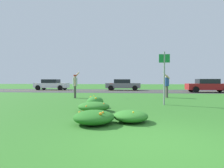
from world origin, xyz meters
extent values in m
plane|color=#2D6B23|center=(0.00, 10.21, 0.00)|extent=(120.00, 120.00, 0.00)
cube|color=#38383A|center=(0.00, 20.41, 0.00)|extent=(120.00, 8.42, 0.01)
cube|color=yellow|center=(0.00, 20.41, 0.01)|extent=(120.00, 0.16, 0.00)
ellipsoid|color=#2D7526|center=(-2.14, 4.00, 0.20)|extent=(1.28, 1.25, 0.39)
sphere|color=orange|center=(-1.98, 4.38, 0.26)|extent=(0.09, 0.09, 0.09)
sphere|color=orange|center=(-2.41, 4.46, 0.22)|extent=(0.09, 0.09, 0.09)
sphere|color=orange|center=(-1.71, 3.87, 0.33)|extent=(0.08, 0.08, 0.08)
sphere|color=orange|center=(-2.32, 3.47, 0.26)|extent=(0.08, 0.08, 0.08)
sphere|color=orange|center=(-1.79, 4.32, 0.23)|extent=(0.05, 0.05, 0.05)
ellipsoid|color=#23661E|center=(-1.66, 1.64, 0.20)|extent=(1.19, 1.26, 0.40)
sphere|color=orange|center=(-1.37, 1.43, 0.38)|extent=(0.06, 0.06, 0.06)
sphere|color=orange|center=(-1.40, 1.27, 0.37)|extent=(0.08, 0.08, 0.08)
sphere|color=orange|center=(-1.27, 1.58, 0.25)|extent=(0.09, 0.09, 0.09)
sphere|color=orange|center=(-2.01, 1.78, 0.32)|extent=(0.08, 0.08, 0.08)
sphere|color=orange|center=(-2.10, 1.68, 0.32)|extent=(0.08, 0.08, 0.08)
ellipsoid|color=#2D7526|center=(-0.61, 2.07, 0.18)|extent=(1.05, 1.10, 0.35)
sphere|color=yellow|center=(-0.64, 2.42, 0.27)|extent=(0.06, 0.06, 0.06)
sphere|color=yellow|center=(-0.34, 1.78, 0.25)|extent=(0.05, 0.05, 0.05)
sphere|color=yellow|center=(-0.53, 1.61, 0.37)|extent=(0.05, 0.05, 0.05)
ellipsoid|color=#337F2D|center=(-2.31, 5.14, 0.26)|extent=(0.78, 0.85, 0.53)
sphere|color=yellow|center=(-2.43, 5.44, 0.50)|extent=(0.06, 0.06, 0.06)
sphere|color=yellow|center=(-2.13, 5.29, 0.31)|extent=(0.05, 0.05, 0.05)
sphere|color=yellow|center=(-2.38, 5.22, 0.54)|extent=(0.06, 0.06, 0.06)
sphere|color=yellow|center=(-2.52, 5.17, 0.49)|extent=(0.08, 0.08, 0.08)
sphere|color=yellow|center=(-2.23, 4.87, 0.46)|extent=(0.09, 0.09, 0.09)
sphere|color=yellow|center=(-2.56, 5.00, 0.40)|extent=(0.05, 0.05, 0.05)
sphere|color=yellow|center=(-2.10, 5.20, 0.35)|extent=(0.06, 0.06, 0.06)
cube|color=#93969B|center=(1.07, 6.65, 1.39)|extent=(0.07, 0.10, 2.78)
cube|color=#197F38|center=(1.07, 6.62, 2.43)|extent=(0.56, 0.03, 0.44)
cylinder|color=#B2B2B7|center=(-4.77, 10.08, 1.18)|extent=(0.34, 0.34, 0.62)
sphere|color=tan|center=(-4.77, 10.08, 1.59)|extent=(0.21, 0.21, 0.21)
cylinder|color=#4C4742|center=(-4.78, 10.17, 0.44)|extent=(0.14, 0.14, 0.87)
cylinder|color=#4C4742|center=(-4.75, 10.00, 0.44)|extent=(0.14, 0.14, 0.87)
cylinder|color=tan|center=(-4.72, 10.29, 1.66)|extent=(0.46, 0.16, 0.49)
cylinder|color=tan|center=(-4.72, 9.89, 1.16)|extent=(0.12, 0.11, 0.58)
cylinder|color=red|center=(-4.77, 10.08, 1.66)|extent=(0.22, 0.22, 0.07)
cylinder|color=red|center=(-4.68, 10.10, 1.62)|extent=(0.16, 0.16, 0.02)
cylinder|color=#2D4C9E|center=(1.94, 11.19, 1.17)|extent=(0.34, 0.34, 0.61)
sphere|color=tan|center=(1.94, 11.19, 1.58)|extent=(0.21, 0.21, 0.21)
cylinder|color=#4C4742|center=(1.95, 11.10, 0.43)|extent=(0.14, 0.14, 0.86)
cylinder|color=#4C4742|center=(1.93, 11.27, 0.43)|extent=(0.14, 0.14, 0.86)
cylinder|color=tan|center=(1.89, 10.98, 1.62)|extent=(0.51, 0.17, 0.44)
cylinder|color=tan|center=(1.89, 11.38, 1.15)|extent=(0.12, 0.11, 0.58)
cylinder|color=red|center=(-2.11, 10.32, 1.04)|extent=(0.26, 0.26, 0.03)
torus|color=red|center=(-2.11, 10.32, 1.04)|extent=(0.26, 0.26, 0.04)
cube|color=silver|center=(-11.76, 22.31, 0.62)|extent=(4.50, 1.82, 0.66)
cube|color=black|center=(-11.86, 22.31, 1.19)|extent=(2.10, 1.64, 0.52)
cylinder|color=black|center=(-10.21, 23.20, 0.33)|extent=(0.66, 0.22, 0.66)
cylinder|color=black|center=(-10.21, 21.42, 0.33)|extent=(0.66, 0.22, 0.66)
cylinder|color=black|center=(-13.31, 23.20, 0.33)|extent=(0.66, 0.22, 0.66)
cylinder|color=black|center=(-13.31, 21.42, 0.33)|extent=(0.66, 0.22, 0.66)
cube|color=slate|center=(-1.91, 22.31, 0.62)|extent=(4.50, 1.82, 0.66)
cube|color=black|center=(-2.01, 22.31, 1.19)|extent=(2.10, 1.64, 0.52)
cylinder|color=black|center=(-0.36, 23.20, 0.33)|extent=(0.66, 0.22, 0.66)
cylinder|color=black|center=(-0.36, 21.42, 0.33)|extent=(0.66, 0.22, 0.66)
cylinder|color=black|center=(-3.46, 23.20, 0.33)|extent=(0.66, 0.22, 0.66)
cylinder|color=black|center=(-3.46, 21.42, 0.33)|extent=(0.66, 0.22, 0.66)
cube|color=maroon|center=(7.51, 18.52, 0.62)|extent=(4.50, 1.82, 0.66)
cube|color=black|center=(7.41, 18.52, 1.19)|extent=(2.10, 1.64, 0.52)
cylinder|color=black|center=(9.06, 19.41, 0.33)|extent=(0.66, 0.22, 0.66)
cylinder|color=black|center=(5.96, 19.41, 0.33)|extent=(0.66, 0.22, 0.66)
cylinder|color=black|center=(5.96, 17.63, 0.33)|extent=(0.66, 0.22, 0.66)
camera|label=1|loc=(-0.52, -3.99, 1.26)|focal=31.88mm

